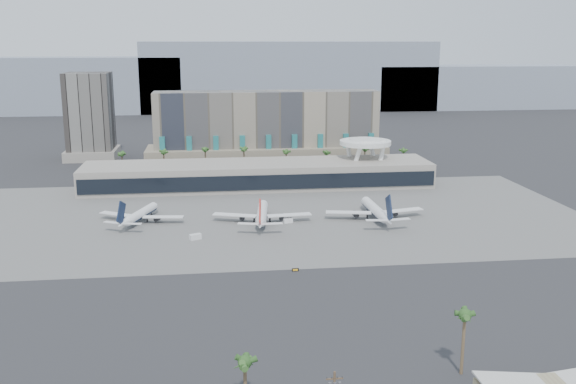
{
  "coord_description": "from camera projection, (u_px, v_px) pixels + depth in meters",
  "views": [
    {
      "loc": [
        -23.07,
        -199.08,
        69.9
      ],
      "look_at": [
        6.16,
        40.0,
        13.32
      ],
      "focal_mm": 40.0,
      "sensor_mm": 36.0,
      "label": 1
    }
  ],
  "objects": [
    {
      "name": "airliner_left",
      "position": [
        140.0,
        215.0,
        253.59
      ],
      "size": [
        34.06,
        35.22,
        12.64
      ],
      "rotation": [
        0.0,
        0.0,
        -0.33
      ],
      "color": "white",
      "rests_on": "ground"
    },
    {
      "name": "service_vehicle_b",
      "position": [
        288.0,
        220.0,
        253.64
      ],
      "size": [
        4.26,
        3.22,
        1.94
      ],
      "primitive_type": "cube",
      "rotation": [
        0.0,
        0.0,
        0.32
      ],
      "color": "white",
      "rests_on": "ground"
    },
    {
      "name": "mountain_ridge",
      "position": [
        258.0,
        81.0,
        661.7
      ],
      "size": [
        680.0,
        60.0,
        70.0
      ],
      "color": "gray",
      "rests_on": "ground"
    },
    {
      "name": "airliner_right",
      "position": [
        376.0,
        210.0,
        258.22
      ],
      "size": [
        40.75,
        41.94,
        14.48
      ],
      "rotation": [
        0.0,
        0.0,
        0.02
      ],
      "color": "white",
      "rests_on": "ground"
    },
    {
      "name": "palm_row",
      "position": [
        266.0,
        153.0,
        349.62
      ],
      "size": [
        157.8,
        2.8,
        13.1
      ],
      "color": "brown",
      "rests_on": "ground"
    },
    {
      "name": "hotel",
      "position": [
        267.0,
        134.0,
        376.95
      ],
      "size": [
        140.0,
        30.0,
        42.0
      ],
      "color": "gray",
      "rests_on": "ground"
    },
    {
      "name": "taxiway_sign",
      "position": [
        295.0,
        270.0,
        200.1
      ],
      "size": [
        2.14,
        0.42,
        0.97
      ],
      "rotation": [
        0.0,
        0.0,
        0.04
      ],
      "color": "black",
      "rests_on": "ground"
    },
    {
      "name": "near_palm_b",
      "position": [
        465.0,
        322.0,
        135.63
      ],
      "size": [
        6.0,
        6.0,
        15.08
      ],
      "color": "brown",
      "rests_on": "ground"
    },
    {
      "name": "apron_pad",
      "position": [
        269.0,
        216.0,
        264.22
      ],
      "size": [
        260.0,
        130.0,
        0.06
      ],
      "primitive_type": "cube",
      "color": "#5B5B59",
      "rests_on": "ground"
    },
    {
      "name": "near_palm_a",
      "position": [
        245.0,
        369.0,
        125.03
      ],
      "size": [
        6.0,
        6.0,
        10.52
      ],
      "color": "brown",
      "rests_on": "ground"
    },
    {
      "name": "service_vehicle_a",
      "position": [
        195.0,
        237.0,
        231.98
      ],
      "size": [
        4.66,
        3.57,
        2.05
      ],
      "primitive_type": "cube",
      "rotation": [
        0.0,
        0.0,
        0.42
      ],
      "color": "silver",
      "rests_on": "ground"
    },
    {
      "name": "office_tower",
      "position": [
        90.0,
        121.0,
        387.87
      ],
      "size": [
        30.0,
        30.0,
        52.0
      ],
      "color": "black",
      "rests_on": "ground"
    },
    {
      "name": "saucer_structure",
      "position": [
        365.0,
        146.0,
        325.45
      ],
      "size": [
        26.0,
        26.0,
        21.89
      ],
      "color": "white",
      "rests_on": "ground"
    },
    {
      "name": "airliner_centre",
      "position": [
        262.0,
        214.0,
        253.21
      ],
      "size": [
        39.31,
        40.67,
        14.06
      ],
      "rotation": [
        0.0,
        0.0,
        -0.12
      ],
      "color": "white",
      "rests_on": "ground"
    },
    {
      "name": "ground",
      "position": [
        284.0,
        259.0,
        211.08
      ],
      "size": [
        900.0,
        900.0,
        0.0
      ],
      "primitive_type": "plane",
      "color": "#232326",
      "rests_on": "ground"
    },
    {
      "name": "terminal",
      "position": [
        258.0,
        174.0,
        315.73
      ],
      "size": [
        170.0,
        32.5,
        14.5
      ],
      "color": "#AAA296",
      "rests_on": "ground"
    }
  ]
}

